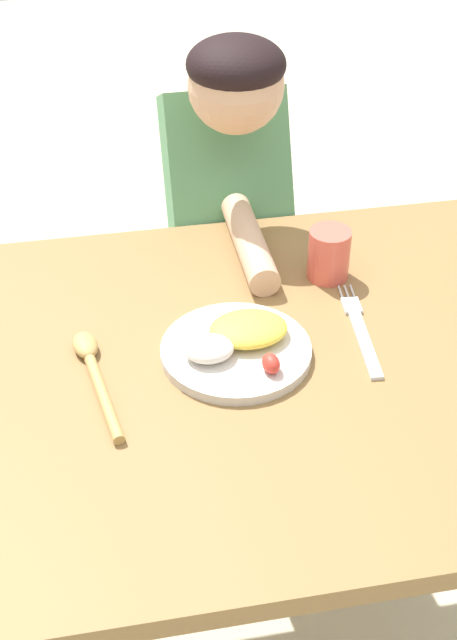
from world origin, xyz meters
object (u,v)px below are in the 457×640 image
at_px(plate, 237,345).
at_px(fork, 361,331).
at_px(spoon, 94,370).
at_px(drinking_cup, 329,254).
at_px(person, 225,269).

relative_size(plate, fork, 0.96).
xyz_separation_m(plate, spoon, (-0.20, -0.01, -0.01)).
distance_m(drinking_cup, person, 0.38).
xyz_separation_m(plate, person, (0.07, 0.46, -0.18)).
bearing_deg(plate, fork, 4.24).
bearing_deg(person, fork, 104.63).
bearing_deg(drinking_cup, person, 110.20).
height_order(plate, spoon, plate).
distance_m(fork, person, 0.49).
relative_size(drinking_cup, person, 0.08).
height_order(plate, person, person).
height_order(fork, drinking_cup, drinking_cup).
xyz_separation_m(fork, spoon, (-0.38, -0.02, 0.01)).
bearing_deg(fork, plate, 99.23).
relative_size(fork, person, 0.21).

